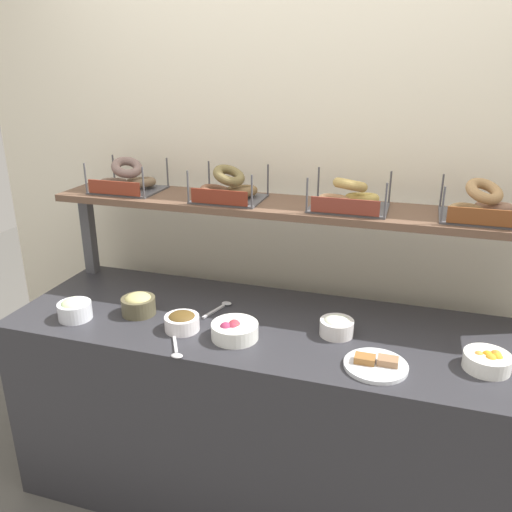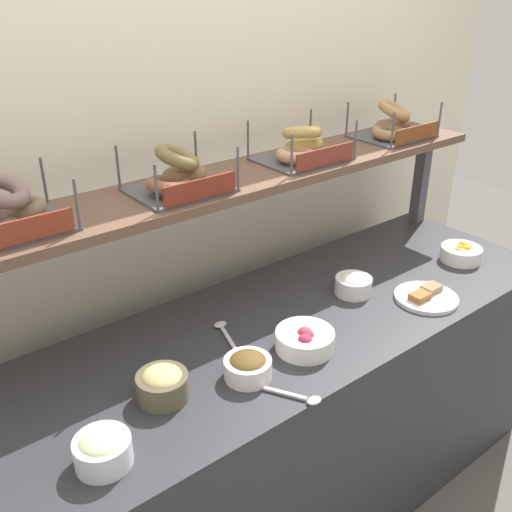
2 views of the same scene
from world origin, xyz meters
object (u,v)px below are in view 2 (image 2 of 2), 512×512
object	(u,v)px
bagel_basket_everything	(393,126)
serving_spoon_near_plate	(300,397)
bowl_scallion_spread	(103,449)
bowl_cream_cheese	(353,284)
bowl_hummus	(162,384)
bowl_beet_salad	(305,340)
serving_plate_white	(426,297)
bowl_chocolate_spread	(248,366)
bowl_fruit_salad	(461,253)
serving_spoon_by_edge	(224,331)
bagel_basket_poppy	(6,213)
bagel_basket_cinnamon_raisin	(178,176)
bagel_basket_sesame	(302,147)

from	to	relation	value
bagel_basket_everything	serving_spoon_near_plate	bearing A→B (deg)	-150.31
bowl_scallion_spread	bowl_cream_cheese	size ratio (longest dim) A/B	1.03
bowl_hummus	bowl_beet_salad	size ratio (longest dim) A/B	0.78
bowl_beet_salad	bowl_hummus	bearing A→B (deg)	170.63
serving_plate_white	bowl_chocolate_spread	bearing A→B (deg)	176.30
bowl_fruit_salad	bagel_basket_everything	size ratio (longest dim) A/B	0.53
bowl_hummus	bagel_basket_everything	xyz separation A→B (m)	(1.29, 0.34, 0.43)
serving_spoon_by_edge	bagel_basket_poppy	bearing A→B (deg)	158.96
bowl_fruit_salad	bagel_basket_cinnamon_raisin	bearing A→B (deg)	161.79
serving_spoon_near_plate	serving_spoon_by_edge	size ratio (longest dim) A/B	0.93
bowl_chocolate_spread	serving_spoon_by_edge	size ratio (longest dim) A/B	0.80
bowl_fruit_salad	serving_spoon_near_plate	distance (m)	1.09
bowl_scallion_spread	bowl_cream_cheese	world-z (taller)	bowl_scallion_spread
serving_plate_white	bagel_basket_sesame	distance (m)	0.68
bowl_scallion_spread	bowl_chocolate_spread	xyz separation A→B (m)	(0.46, 0.04, -0.01)
bowl_scallion_spread	bowl_cream_cheese	xyz separation A→B (m)	(1.04, 0.18, -0.01)
bowl_cream_cheese	bagel_basket_poppy	bearing A→B (deg)	164.68
bowl_cream_cheese	serving_spoon_by_edge	bearing A→B (deg)	170.95
bowl_hummus	serving_spoon_by_edge	distance (m)	0.34
bowl_chocolate_spread	serving_plate_white	size ratio (longest dim) A/B	0.62
serving_plate_white	bagel_basket_poppy	world-z (taller)	bagel_basket_poppy
bowl_fruit_salad	bagel_basket_cinnamon_raisin	size ratio (longest dim) A/B	0.55
bowl_fruit_salad	serving_spoon_by_edge	xyz separation A→B (m)	(-1.04, 0.17, -0.02)
bowl_fruit_salad	bagel_basket_sesame	bearing A→B (deg)	146.99
serving_spoon_by_edge	bowl_beet_salad	bearing A→B (deg)	-57.74
bowl_cream_cheese	bagel_basket_cinnamon_raisin	bearing A→B (deg)	153.58
bowl_cream_cheese	bowl_fruit_salad	xyz separation A→B (m)	(0.53, -0.09, -0.01)
serving_spoon_by_edge	bagel_basket_everything	xyz separation A→B (m)	(0.98, 0.19, 0.47)
serving_spoon_by_edge	bagel_basket_sesame	world-z (taller)	bagel_basket_sesame
bagel_basket_sesame	bowl_fruit_salad	bearing A→B (deg)	-33.01
bowl_scallion_spread	bowl_beet_salad	xyz separation A→B (m)	(0.68, 0.04, -0.01)
bagel_basket_sesame	serving_spoon_near_plate	bearing A→B (deg)	-131.80
bowl_beet_salad	bagel_basket_poppy	world-z (taller)	bagel_basket_poppy
serving_spoon_by_edge	bowl_chocolate_spread	bearing A→B (deg)	-109.11
bowl_cream_cheese	bowl_hummus	distance (m)	0.82
bowl_beet_salad	bagel_basket_cinnamon_raisin	world-z (taller)	bagel_basket_cinnamon_raisin
bagel_basket_sesame	bagel_basket_everything	world-z (taller)	bagel_basket_everything
bowl_beet_salad	bagel_basket_poppy	size ratio (longest dim) A/B	0.60
bagel_basket_sesame	bowl_hummus	bearing A→B (deg)	-156.89
bowl_beet_salad	bagel_basket_sesame	bearing A→B (deg)	50.01
bowl_cream_cheese	serving_plate_white	world-z (taller)	bowl_cream_cheese
bowl_fruit_salad	bagel_basket_poppy	world-z (taller)	bagel_basket_poppy
serving_plate_white	bagel_basket_cinnamon_raisin	size ratio (longest dim) A/B	0.76
bagel_basket_cinnamon_raisin	bagel_basket_sesame	world-z (taller)	bagel_basket_cinnamon_raisin
bowl_hummus	serving_plate_white	bearing A→B (deg)	-7.06
bowl_fruit_salad	bagel_basket_sesame	size ratio (longest dim) A/B	0.51
serving_plate_white	bowl_fruit_salad	bearing A→B (deg)	16.07
bowl_scallion_spread	bagel_basket_sesame	size ratio (longest dim) A/B	0.44
bowl_chocolate_spread	bagel_basket_sesame	distance (m)	0.83
bowl_scallion_spread	bowl_beet_salad	world-z (taller)	bowl_scallion_spread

